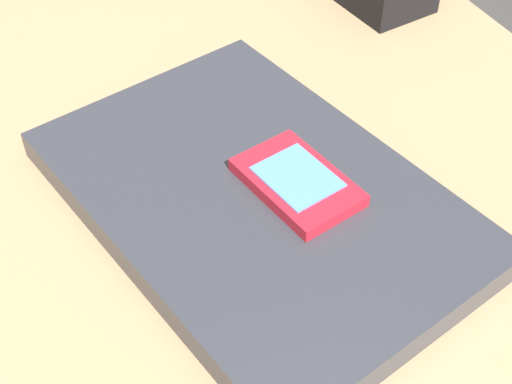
{
  "coord_description": "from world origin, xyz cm",
  "views": [
    {
      "loc": [
        -30.52,
        12.67,
        45.22
      ],
      "look_at": [
        6.35,
        -4.6,
        5.0
      ],
      "focal_mm": 51.33,
      "sensor_mm": 36.0,
      "label": 1
    }
  ],
  "objects": [
    {
      "name": "laptop_closed",
      "position": [
        6.35,
        -4.6,
        4.25
      ],
      "size": [
        38.98,
        30.45,
        2.51
      ],
      "primitive_type": "cube",
      "rotation": [
        0.0,
        0.0,
        0.23
      ],
      "color": "#33353D",
      "rests_on": "desk_surface"
    },
    {
      "name": "desk_surface",
      "position": [
        0.0,
        0.0,
        1.5
      ],
      "size": [
        120.0,
        80.0,
        3.0
      ],
      "primitive_type": "cube",
      "color": "tan",
      "rests_on": "ground"
    },
    {
      "name": "cell_phone_on_laptop",
      "position": [
        5.01,
        -7.49,
        6.08
      ],
      "size": [
        10.77,
        8.03,
        1.21
      ],
      "color": "red",
      "rests_on": "laptop_closed"
    }
  ]
}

